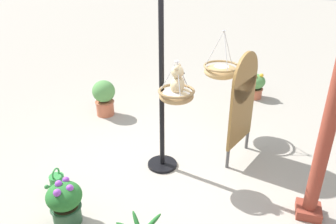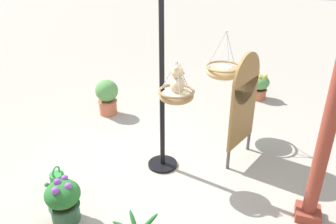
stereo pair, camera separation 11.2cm
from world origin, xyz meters
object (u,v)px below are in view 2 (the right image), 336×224
hanging_basket_with_teddy (176,95)px  greenhouse_pillar_left (333,107)px  teddy_bear (178,82)px  potted_plant_bushy_green (259,86)px  potted_plant_small_succulent (64,200)px  display_sign_board (244,100)px  watering_can (57,179)px  display_pole_central (162,116)px  potted_plant_fern_front (107,96)px  hanging_basket_left_high (224,71)px

hanging_basket_with_teddy → greenhouse_pillar_left: size_ratio=0.18×
hanging_basket_with_teddy → teddy_bear: size_ratio=1.36×
potted_plant_bushy_green → potted_plant_small_succulent: potted_plant_small_succulent is taller
teddy_bear → potted_plant_small_succulent: (1.29, -1.00, -1.13)m
hanging_basket_with_teddy → teddy_bear: (0.00, 0.02, 0.18)m
hanging_basket_with_teddy → display_sign_board: hanging_basket_with_teddy is taller
hanging_basket_with_teddy → teddy_bear: bearing=90.0°
teddy_bear → greenhouse_pillar_left: size_ratio=0.13×
potted_plant_bushy_green → watering_can: 4.61m
display_pole_central → teddy_bear: size_ratio=6.36×
teddy_bear → greenhouse_pillar_left: greenhouse_pillar_left is taller
potted_plant_bushy_green → greenhouse_pillar_left: bearing=14.8°
hanging_basket_with_teddy → greenhouse_pillar_left: (0.31, 1.80, 0.24)m
greenhouse_pillar_left → potted_plant_bushy_green: 3.81m
display_sign_board → potted_plant_fern_front: bearing=-105.8°
greenhouse_pillar_left → watering_can: (0.46, -3.27, -1.40)m
potted_plant_fern_front → potted_plant_bushy_green: 3.23m
teddy_bear → potted_plant_small_succulent: bearing=-37.6°
teddy_bear → display_sign_board: 1.14m
potted_plant_bushy_green → watering_can: (3.96, -2.35, -0.19)m
hanging_basket_with_teddy → potted_plant_small_succulent: size_ratio=0.94×
potted_plant_fern_front → teddy_bear: bearing=52.1°
watering_can → potted_plant_bushy_green: bearing=149.4°
potted_plant_small_succulent → watering_can: (-0.52, -0.50, -0.20)m
hanging_basket_left_high → greenhouse_pillar_left: 2.33m
display_pole_central → greenhouse_pillar_left: greenhouse_pillar_left is taller
greenhouse_pillar_left → display_sign_board: size_ratio=1.81×
display_pole_central → display_sign_board: bearing=117.9°
potted_plant_fern_front → potted_plant_bushy_green: (-1.73, 2.73, -0.10)m
hanging_basket_with_teddy → display_sign_board: (-0.71, 0.80, -0.26)m
potted_plant_small_succulent → watering_can: size_ratio=1.69×
display_pole_central → teddy_bear: 0.68m
teddy_bear → potted_plant_bushy_green: 3.49m
teddy_bear → greenhouse_pillar_left: 1.80m
teddy_bear → hanging_basket_with_teddy: bearing=-90.0°
potted_plant_bushy_green → potted_plant_small_succulent: bearing=-22.4°
teddy_bear → watering_can: bearing=-62.8°
display_pole_central → display_sign_board: 1.21m
teddy_bear → potted_plant_fern_front: teddy_bear is taller
display_pole_central → watering_can: size_ratio=7.47×
hanging_basket_with_teddy → teddy_bear: 0.18m
hanging_basket_with_teddy → greenhouse_pillar_left: greenhouse_pillar_left is taller
display_sign_board → potted_plant_small_succulent: bearing=-41.6°
watering_can → teddy_bear: bearing=117.2°
hanging_basket_with_teddy → potted_plant_fern_front: (-1.46, -1.86, -0.87)m
teddy_bear → potted_plant_bushy_green: size_ratio=0.71×
hanging_basket_with_teddy → potted_plant_fern_front: bearing=-128.2°
potted_plant_fern_front → watering_can: potted_plant_fern_front is taller
greenhouse_pillar_left → potted_plant_small_succulent: bearing=-70.4°
potted_plant_bushy_green → potted_plant_small_succulent: (4.48, -1.85, 0.01)m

